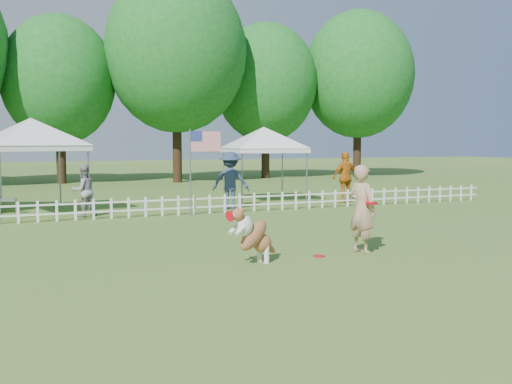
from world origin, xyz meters
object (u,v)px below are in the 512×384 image
Objects in this scene: handler at (362,209)px; spectator_c at (346,177)px; spectator_a at (84,191)px; canopy_tent_right at (264,165)px; spectator_b at (230,181)px; canopy_tent_left at (32,167)px; flag_pole at (190,173)px; dog at (254,235)px; frisbee_on_turf at (319,256)px.

spectator_c is at bearing -42.38° from handler.
spectator_c is at bearing 163.56° from spectator_a.
canopy_tent_right is at bearing -34.58° from spectator_c.
canopy_tent_right is at bearing -111.08° from spectator_b.
canopy_tent_left reaches higher than spectator_a.
handler is at bearing 54.56° from spectator_c.
flag_pole is (-3.67, -2.86, -0.06)m from canopy_tent_right.
flag_pole is 1.67× the size of spectator_a.
spectator_a is 0.83× the size of spectator_c.
flag_pole is 6.47m from spectator_c.
dog is 11.16m from spectator_c.
spectator_b is (4.71, 0.10, 0.17)m from spectator_a.
spectator_a is (-2.10, 8.14, 0.24)m from dog.
handler is at bearing 116.05° from spectator_b.
dog is 11.00m from canopy_tent_right.
frisbee_on_turf is at bearing -77.26° from canopy_tent_left.
spectator_c is at bearing 28.76° from dog.
canopy_tent_right is 1.75× the size of spectator_a.
canopy_tent_right reaches higher than spectator_b.
spectator_b is at bearing -26.75° from canopy_tent_left.
spectator_a is at bearing 83.50° from dog.
handler is 1.14× the size of spectator_a.
canopy_tent_left is at bearing -10.99° from spectator_c.
frisbee_on_turf is 0.08× the size of canopy_tent_left.
spectator_b is at bearing 51.50° from dog.
flag_pole reaches higher than handler.
frisbee_on_turf is 7.11m from flag_pole.
canopy_tent_left is 6.23m from spectator_b.
dog is 0.37× the size of canopy_tent_left.
canopy_tent_left is 1.86× the size of spectator_a.
canopy_tent_right is 6.93m from spectator_a.
handler is 1.31m from frisbee_on_turf.
spectator_b is 4.61m from spectator_c.
spectator_c is at bearing -20.32° from canopy_tent_left.
flag_pole is at bearing 61.01° from spectator_b.
canopy_tent_left is 1.11× the size of flag_pole.
spectator_a is at bearing -3.31° from spectator_c.
frisbee_on_turf is at bearing 109.22° from spectator_b.
dog is 0.57× the size of spectator_c.
handler reaches higher than dog.
dog reaches higher than frisbee_on_turf.
dog is 0.57× the size of spectator_b.
canopy_tent_right is at bearing -24.87° from handler.
dog is at bearing -110.13° from canopy_tent_right.
canopy_tent_right is 1.43× the size of spectator_b.
canopy_tent_right is 2.64m from spectator_b.
spectator_b is at bearing -134.12° from canopy_tent_right.
flag_pole is at bearing 61.85° from dog.
handler is 0.95× the size of spectator_c.
frisbee_on_turf is at bearing 95.16° from spectator_a.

